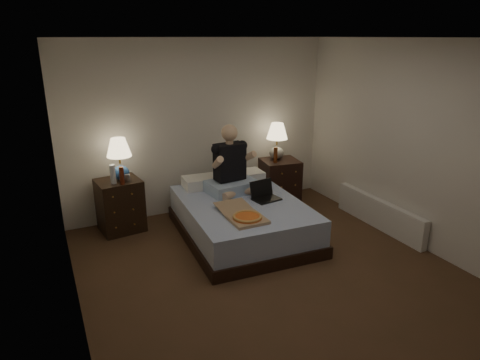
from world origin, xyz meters
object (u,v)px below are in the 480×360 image
nightstand_right (280,182)px  radiator (379,214)px  water_bottle (113,174)px  person (231,159)px  beer_bottle_left (122,176)px  beer_bottle_right (275,155)px  lamp_left (120,159)px  lamp_right (277,141)px  soda_can (128,178)px  pizza_box (247,218)px  bed (242,219)px  laptop (267,191)px  nightstand_left (120,205)px

nightstand_right → radiator: (0.79, -1.36, -0.15)m
water_bottle → person: (1.50, -0.38, 0.11)m
beer_bottle_left → beer_bottle_right: size_ratio=1.00×
lamp_left → water_bottle: (-0.12, -0.12, -0.15)m
lamp_right → beer_bottle_left: bearing=-175.7°
radiator → lamp_right: bearing=119.0°
soda_can → person: size_ratio=0.11×
pizza_box → radiator: (2.02, -0.01, -0.32)m
beer_bottle_right → pizza_box: (-1.11, -1.28, -0.30)m
lamp_right → person: person is taller
bed → pizza_box: pizza_box is taller
beer_bottle_right → laptop: size_ratio=0.68×
water_bottle → person: size_ratio=0.27×
lamp_left → beer_bottle_left: size_ratio=2.43×
radiator → beer_bottle_right: bearing=125.3°
bed → beer_bottle_right: 1.29m
bed → person: size_ratio=2.07×
radiator → laptop: bearing=161.7°
bed → nightstand_right: nightstand_right is taller
bed → nightstand_right: size_ratio=2.71×
nightstand_left → beer_bottle_right: beer_bottle_right is taller
nightstand_right → pizza_box: (-1.23, -1.35, 0.17)m
bed → nightstand_right: bearing=40.5°
lamp_right → soda_can: 2.31m
nightstand_right → beer_bottle_left: beer_bottle_left is taller
nightstand_right → beer_bottle_right: 0.49m
bed → soda_can: (-1.29, 0.76, 0.52)m
nightstand_left → person: bearing=-25.8°
radiator → bed: bearing=162.5°
soda_can → radiator: size_ratio=0.06×
lamp_left → laptop: (1.66, -0.97, -0.39)m
nightstand_right → water_bottle: bearing=-171.9°
water_bottle → pizza_box: water_bottle is taller
beer_bottle_right → laptop: bearing=-126.3°
person → radiator: bearing=-34.2°
lamp_right → soda_can: bearing=-177.2°
nightstand_left → beer_bottle_right: size_ratio=3.09×
pizza_box → radiator: size_ratio=0.47×
radiator → nightstand_right: bearing=120.1°
water_bottle → laptop: size_ratio=0.74×
lamp_right → pizza_box: size_ratio=0.74×
beer_bottle_left → pizza_box: bearing=-47.2°
nightstand_right → soda_can: bearing=-171.7°
lamp_right → beer_bottle_right: size_ratio=2.43×
nightstand_right → lamp_right: lamp_right is taller
lamp_right → water_bottle: 2.49m
beer_bottle_left → pizza_box: size_ratio=0.30×
person → beer_bottle_right: bearing=14.6°
soda_can → radiator: (3.10, -1.34, -0.56)m
lamp_right → person: 1.09m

